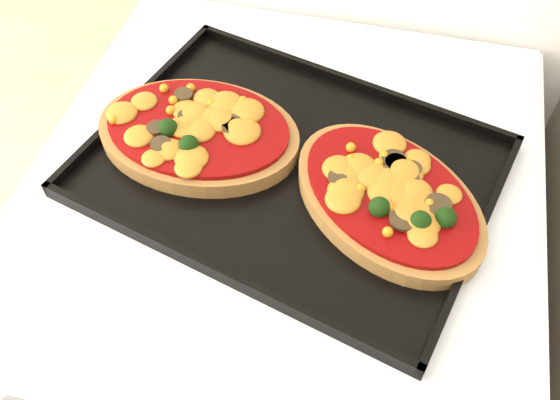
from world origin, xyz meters
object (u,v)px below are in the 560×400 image
(pizza_left, at_px, (198,131))
(pizza_right, at_px, (389,196))
(baking_tray, at_px, (290,166))
(stove, at_px, (284,338))

(pizza_left, relative_size, pizza_right, 1.01)
(baking_tray, height_order, pizza_right, pizza_right)
(pizza_right, bearing_deg, pizza_left, 169.23)
(stove, xyz_separation_m, pizza_left, (-0.11, 0.01, 0.48))
(stove, relative_size, pizza_left, 3.77)
(baking_tray, relative_size, pizza_left, 1.86)
(baking_tray, distance_m, pizza_left, 0.12)
(pizza_left, height_order, pizza_right, same)
(stove, relative_size, baking_tray, 2.03)
(stove, xyz_separation_m, baking_tray, (0.01, -0.01, 0.47))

